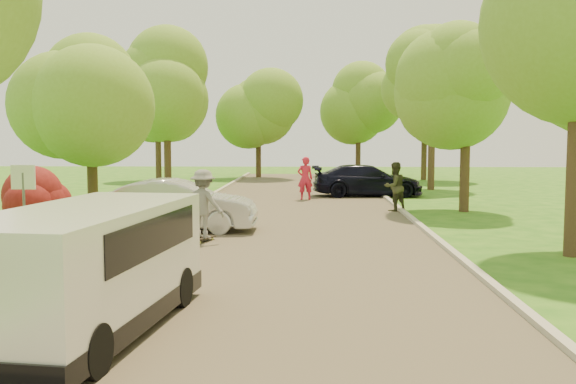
# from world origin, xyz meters

# --- Properties ---
(ground) EXTENTS (100.00, 100.00, 0.00)m
(ground) POSITION_xyz_m (0.00, 0.00, 0.00)
(ground) COLOR #276417
(ground) RESTS_ON ground
(road) EXTENTS (8.00, 60.00, 0.01)m
(road) POSITION_xyz_m (0.00, 8.00, 0.01)
(road) COLOR #4C4438
(road) RESTS_ON ground
(curb_left) EXTENTS (0.18, 60.00, 0.12)m
(curb_left) POSITION_xyz_m (-4.05, 8.00, 0.06)
(curb_left) COLOR #B2AD9E
(curb_left) RESTS_ON ground
(curb_right) EXTENTS (0.18, 60.00, 0.12)m
(curb_right) POSITION_xyz_m (4.05, 8.00, 0.06)
(curb_right) COLOR #B2AD9E
(curb_right) RESTS_ON ground
(street_sign) EXTENTS (0.55, 0.06, 2.17)m
(street_sign) POSITION_xyz_m (-5.80, 4.00, 1.56)
(street_sign) COLOR #59595E
(street_sign) RESTS_ON ground
(red_shrub) EXTENTS (1.70, 1.70, 1.95)m
(red_shrub) POSITION_xyz_m (-6.30, 5.50, 1.10)
(red_shrub) COLOR #382619
(red_shrub) RESTS_ON ground
(tree_l_midb) EXTENTS (4.30, 4.20, 6.62)m
(tree_l_midb) POSITION_xyz_m (-6.81, 12.00, 4.59)
(tree_l_midb) COLOR #382619
(tree_l_midb) RESTS_ON ground
(tree_l_far) EXTENTS (4.92, 4.80, 7.79)m
(tree_l_far) POSITION_xyz_m (-6.39, 22.00, 5.47)
(tree_l_far) COLOR #382619
(tree_l_far) RESTS_ON ground
(tree_r_midb) EXTENTS (4.51, 4.40, 7.01)m
(tree_r_midb) POSITION_xyz_m (6.60, 14.00, 4.88)
(tree_r_midb) COLOR #382619
(tree_r_midb) RESTS_ON ground
(tree_r_far) EXTENTS (5.33, 5.20, 8.34)m
(tree_r_far) POSITION_xyz_m (7.23, 24.00, 5.83)
(tree_r_far) COLOR #382619
(tree_r_far) RESTS_ON ground
(tree_bg_a) EXTENTS (5.12, 5.00, 7.72)m
(tree_bg_a) POSITION_xyz_m (-8.78, 30.00, 5.31)
(tree_bg_a) COLOR #382619
(tree_bg_a) RESTS_ON ground
(tree_bg_b) EXTENTS (5.12, 5.00, 7.95)m
(tree_bg_b) POSITION_xyz_m (8.22, 32.00, 5.54)
(tree_bg_b) COLOR #382619
(tree_bg_b) RESTS_ON ground
(tree_bg_c) EXTENTS (4.92, 4.80, 7.33)m
(tree_bg_c) POSITION_xyz_m (-2.79, 34.00, 5.02)
(tree_bg_c) COLOR #382619
(tree_bg_c) RESTS_ON ground
(tree_bg_d) EXTENTS (5.12, 5.00, 7.72)m
(tree_bg_d) POSITION_xyz_m (4.22, 36.00, 5.31)
(tree_bg_d) COLOR #382619
(tree_bg_d) RESTS_ON ground
(minivan) EXTENTS (2.47, 5.07, 1.82)m
(minivan) POSITION_xyz_m (-2.50, -1.27, 0.96)
(minivan) COLOR silver
(minivan) RESTS_ON ground
(silver_sedan) EXTENTS (4.72, 1.70, 1.55)m
(silver_sedan) POSITION_xyz_m (-3.30, 8.61, 0.77)
(silver_sedan) COLOR silver
(silver_sedan) RESTS_ON ground
(dark_sedan) EXTENTS (5.27, 2.42, 1.49)m
(dark_sedan) POSITION_xyz_m (3.30, 20.08, 0.75)
(dark_sedan) COLOR black
(dark_sedan) RESTS_ON ground
(longboard) EXTENTS (0.57, 0.97, 0.11)m
(longboard) POSITION_xyz_m (-2.19, 6.67, 0.10)
(longboard) COLOR black
(longboard) RESTS_ON ground
(skateboarder) EXTENTS (1.34, 1.05, 1.82)m
(skateboarder) POSITION_xyz_m (-2.19, 6.67, 1.03)
(skateboarder) COLOR slate
(skateboarder) RESTS_ON longboard
(person_striped) EXTENTS (0.78, 0.59, 1.92)m
(person_striped) POSITION_xyz_m (0.39, 18.25, 0.96)
(person_striped) COLOR red
(person_striped) RESTS_ON ground
(person_olive) EXTENTS (1.14, 1.08, 1.86)m
(person_olive) POSITION_xyz_m (3.80, 14.00, 0.93)
(person_olive) COLOR #333721
(person_olive) RESTS_ON ground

